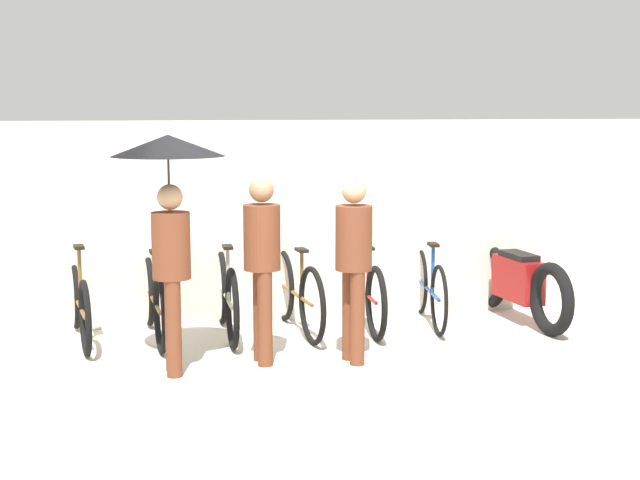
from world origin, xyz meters
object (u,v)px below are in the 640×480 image
Objects in this scene: parked_bicycle_3 at (296,293)px; parked_bicycle_0 at (79,304)px; parked_bicycle_1 at (154,299)px; pedestrian_trailing at (354,256)px; motorcycle at (518,283)px; pedestrian_center at (262,256)px; pedestrian_leading at (169,189)px; parked_bicycle_5 at (429,288)px; parked_bicycle_4 at (364,291)px; parked_bicycle_2 at (226,296)px.

parked_bicycle_0 is at bearing 82.44° from parked_bicycle_3.
pedestrian_trailing is (1.69, -1.20, 0.56)m from parked_bicycle_1.
pedestrian_trailing is 0.80× the size of motorcycle.
pedestrian_leading is at bearing -179.46° from pedestrian_center.
pedestrian_leading is 1.23× the size of pedestrian_trailing.
parked_bicycle_5 is 0.84× the size of pedestrian_leading.
parked_bicycle_4 is 1.66m from motorcycle.
motorcycle is at bearing 20.05° from pedestrian_trailing.
parked_bicycle_3 is 1.10× the size of pedestrian_trailing.
parked_bicycle_1 is 1.11× the size of pedestrian_center.
parked_bicycle_0 is 2.03m from pedestrian_center.
parked_bicycle_3 is 2.36m from motorcycle.
parked_bicycle_2 reaches higher than parked_bicycle_0.
parked_bicycle_5 is (2.81, 0.01, -0.01)m from parked_bicycle_1.
pedestrian_leading reaches higher than parked_bicycle_1.
parked_bicycle_1 is at bearing 98.09° from parked_bicycle_5.
parked_bicycle_3 is at bearing 84.24° from motorcycle.
parked_bicycle_1 is at bearing 92.02° from parked_bicycle_4.
parked_bicycle_2 is 1.05× the size of parked_bicycle_5.
parked_bicycle_3 is at bearing 95.20° from pedestrian_trailing.
parked_bicycle_0 is 2.10m from parked_bicycle_3.
parked_bicycle_5 is 0.83× the size of motorcycle.
parked_bicycle_2 reaches higher than parked_bicycle_4.
parked_bicycle_2 is 0.70m from parked_bicycle_3.
parked_bicycle_0 is 4.46m from motorcycle.
parked_bicycle_4 is 0.89× the size of pedestrian_leading.
pedestrian_leading is 3.96m from motorcycle.
parked_bicycle_0 is 1.40m from parked_bicycle_2.
parked_bicycle_1 is 1.08× the size of parked_bicycle_5.
parked_bicycle_4 is 0.70m from parked_bicycle_5.
pedestrian_center is (-1.20, -1.05, 0.58)m from parked_bicycle_4.
pedestrian_center is 0.80× the size of motorcycle.
parked_bicycle_2 is 0.99× the size of parked_bicycle_4.
parked_bicycle_1 is 3.76m from motorcycle.
parked_bicycle_3 is at bearing -89.80° from parked_bicycle_2.
pedestrian_trailing is at bearing -129.71° from parked_bicycle_1.
pedestrian_center reaches higher than parked_bicycle_1.
parked_bicycle_3 is 2.05m from pedestrian_leading.
parked_bicycle_5 reaches higher than parked_bicycle_0.
parked_bicycle_5 is 1.74m from pedestrian_trailing.
parked_bicycle_2 is 0.99× the size of parked_bicycle_3.
parked_bicycle_2 is 1.40m from parked_bicycle_4.
parked_bicycle_1 is at bearing 136.08° from pedestrian_trailing.
parked_bicycle_0 is 0.87× the size of pedestrian_leading.
parked_bicycle_3 reaches higher than motorcycle.
parked_bicycle_4 is 1.70m from pedestrian_center.
parked_bicycle_2 is (0.70, -0.03, 0.01)m from parked_bicycle_1.
pedestrian_leading is (0.12, -1.12, 1.17)m from parked_bicycle_1.
pedestrian_trailing is at bearing 145.13° from parked_bicycle_5.
parked_bicycle_4 is (1.40, 0.02, -0.02)m from parked_bicycle_2.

